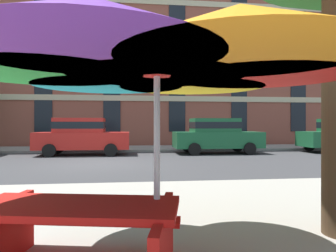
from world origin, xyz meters
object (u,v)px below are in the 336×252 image
object	(u,v)px
sedan_red	(82,135)
patio_umbrella	(157,56)
sedan_green	(216,135)
picnic_table	(75,236)

from	to	relation	value
sedan_red	patio_umbrella	distance (m)	13.00
sedan_green	picnic_table	size ratio (longest dim) A/B	2.13
sedan_red	picnic_table	world-z (taller)	sedan_red
sedan_red	picnic_table	size ratio (longest dim) A/B	2.13
patio_umbrella	sedan_green	bearing A→B (deg)	71.98
sedan_red	patio_umbrella	world-z (taller)	patio_umbrella
sedan_red	sedan_green	xyz separation A→B (m)	(6.65, 0.00, 0.00)
sedan_red	sedan_green	size ratio (longest dim) A/B	1.00
sedan_red	picnic_table	bearing A→B (deg)	-82.06
patio_umbrella	picnic_table	size ratio (longest dim) A/B	1.82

